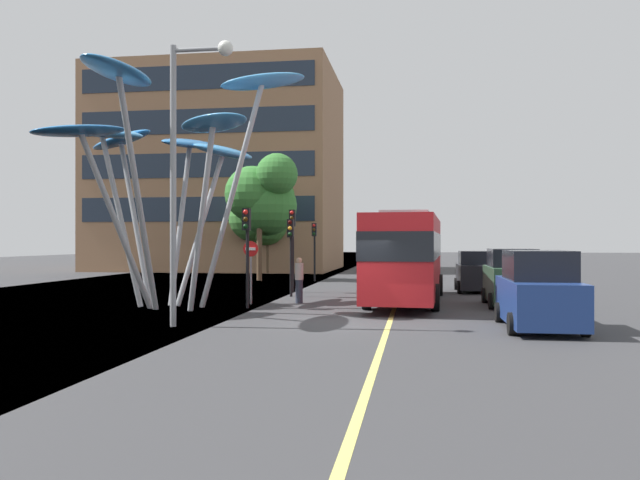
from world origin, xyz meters
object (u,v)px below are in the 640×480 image
(traffic_light_kerb_near, at_px, (247,236))
(traffic_light_kerb_far, at_px, (291,240))
(red_bus, at_px, (407,253))
(leaf_sculpture, at_px, (160,138))
(car_parked_mid, at_px, (512,279))
(street_lamp, at_px, (187,146))
(traffic_light_island_mid, at_px, (292,233))
(traffic_light_opposite, at_px, (314,239))
(pedestrian, at_px, (299,280))
(car_parked_near, at_px, (539,292))
(car_parked_far, at_px, (478,272))
(no_entry_sign, at_px, (251,262))

(traffic_light_kerb_near, height_order, traffic_light_kerb_far, traffic_light_kerb_near)
(red_bus, bearing_deg, leaf_sculpture, -158.86)
(red_bus, xyz_separation_m, car_parked_mid, (3.94, -0.97, -0.96))
(car_parked_mid, xyz_separation_m, street_lamp, (-10.08, -7.37, 4.16))
(traffic_light_kerb_far, distance_m, traffic_light_island_mid, 2.40)
(traffic_light_opposite, xyz_separation_m, pedestrian, (1.59, -13.74, -1.66))
(car_parked_near, distance_m, car_parked_far, 13.21)
(traffic_light_kerb_far, relative_size, car_parked_far, 0.90)
(car_parked_far, relative_size, no_entry_sign, 1.55)
(traffic_light_kerb_far, distance_m, pedestrian, 3.31)
(leaf_sculpture, height_order, traffic_light_island_mid, leaf_sculpture)
(street_lamp, bearing_deg, traffic_light_kerb_far, 84.15)
(car_parked_mid, relative_size, street_lamp, 0.48)
(red_bus, xyz_separation_m, car_parked_far, (3.32, 5.92, -1.05))
(traffic_light_opposite, xyz_separation_m, car_parked_near, (9.58, -20.06, -1.55))
(traffic_light_opposite, bearing_deg, pedestrian, -83.41)
(traffic_light_kerb_near, bearing_deg, car_parked_near, -23.01)
(car_parked_near, bearing_deg, car_parked_mid, 88.49)
(leaf_sculpture, relative_size, car_parked_mid, 2.57)
(traffic_light_island_mid, relative_size, car_parked_mid, 1.00)
(traffic_light_island_mid, xyz_separation_m, no_entry_sign, (-0.53, -5.79, -1.21))
(car_parked_far, bearing_deg, red_bus, -119.24)
(traffic_light_island_mid, bearing_deg, traffic_light_opposite, 92.15)
(leaf_sculpture, bearing_deg, traffic_light_opposite, 78.99)
(red_bus, distance_m, car_parked_far, 6.87)
(pedestrian, bearing_deg, car_parked_near, -38.33)
(traffic_light_kerb_far, bearing_deg, pedestrian, -72.21)
(traffic_light_opposite, height_order, car_parked_near, traffic_light_opposite)
(car_parked_far, bearing_deg, pedestrian, -137.53)
(traffic_light_island_mid, distance_m, pedestrian, 5.61)
(traffic_light_kerb_far, bearing_deg, car_parked_near, -45.67)
(car_parked_mid, distance_m, street_lamp, 13.16)
(leaf_sculpture, distance_m, traffic_light_island_mid, 9.03)
(traffic_light_kerb_near, relative_size, street_lamp, 0.45)
(traffic_light_kerb_far, height_order, car_parked_mid, traffic_light_kerb_far)
(car_parked_mid, bearing_deg, pedestrian, -179.99)
(traffic_light_kerb_near, relative_size, traffic_light_opposite, 1.03)
(red_bus, distance_m, traffic_light_opposite, 14.04)
(traffic_light_kerb_near, bearing_deg, car_parked_mid, 13.27)
(traffic_light_kerb_far, xyz_separation_m, traffic_light_island_mid, (-0.38, 2.34, 0.37))
(traffic_light_kerb_near, distance_m, street_lamp, 5.70)
(leaf_sculpture, height_order, no_entry_sign, leaf_sculpture)
(traffic_light_kerb_near, distance_m, traffic_light_kerb_far, 5.09)
(car_parked_far, distance_m, street_lamp, 17.62)
(traffic_light_kerb_far, relative_size, traffic_light_opposite, 0.96)
(red_bus, distance_m, street_lamp, 10.83)
(traffic_light_kerb_near, relative_size, no_entry_sign, 1.49)
(traffic_light_kerb_far, distance_m, no_entry_sign, 3.66)
(car_parked_mid, xyz_separation_m, pedestrian, (-8.15, -0.00, -0.11))
(leaf_sculpture, xyz_separation_m, traffic_light_kerb_near, (3.23, 0.22, -3.61))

